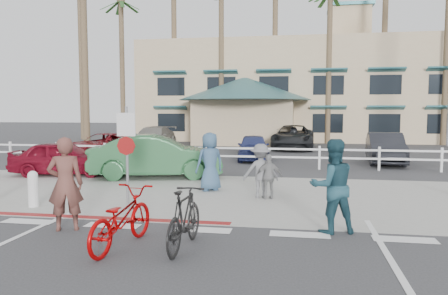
% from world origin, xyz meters
% --- Properties ---
extents(ground, '(140.00, 140.00, 0.00)m').
position_xyz_m(ground, '(0.00, 0.00, 0.00)').
color(ground, '#333335').
extents(bike_path, '(12.00, 16.00, 0.01)m').
position_xyz_m(bike_path, '(0.00, -2.00, 0.00)').
color(bike_path, '#333335').
rests_on(bike_path, ground).
extents(sidewalk_plaza, '(22.00, 7.00, 0.01)m').
position_xyz_m(sidewalk_plaza, '(0.00, 4.50, 0.01)').
color(sidewalk_plaza, gray).
rests_on(sidewalk_plaza, ground).
extents(cross_street, '(40.00, 5.00, 0.01)m').
position_xyz_m(cross_street, '(0.00, 8.50, 0.00)').
color(cross_street, '#333335').
rests_on(cross_street, ground).
extents(parking_lot, '(50.00, 16.00, 0.01)m').
position_xyz_m(parking_lot, '(0.00, 18.00, 0.00)').
color(parking_lot, '#333335').
rests_on(parking_lot, ground).
extents(curb_red, '(7.00, 0.25, 0.02)m').
position_xyz_m(curb_red, '(-3.00, 1.20, 0.01)').
color(curb_red, maroon).
rests_on(curb_red, ground).
extents(rail_fence, '(29.40, 0.16, 1.00)m').
position_xyz_m(rail_fence, '(0.50, 10.50, 0.50)').
color(rail_fence, silver).
rests_on(rail_fence, ground).
extents(building, '(28.00, 16.00, 11.30)m').
position_xyz_m(building, '(2.00, 31.00, 5.65)').
color(building, '#CEB48D').
rests_on(building, ground).
extents(sign_post, '(0.50, 0.10, 2.90)m').
position_xyz_m(sign_post, '(-2.30, 2.20, 1.45)').
color(sign_post, gray).
rests_on(sign_post, ground).
extents(bollard_0, '(0.26, 0.26, 0.95)m').
position_xyz_m(bollard_0, '(-4.80, 2.00, 0.47)').
color(bollard_0, silver).
rests_on(bollard_0, ground).
extents(palm_0, '(4.00, 4.00, 15.00)m').
position_xyz_m(palm_0, '(-16.00, 26.00, 7.50)').
color(palm_0, '#1C4219').
rests_on(palm_0, ground).
extents(palm_1, '(4.00, 4.00, 13.00)m').
position_xyz_m(palm_1, '(-12.00, 25.00, 6.50)').
color(palm_1, '#1C4219').
rests_on(palm_1, ground).
extents(palm_2, '(4.00, 4.00, 16.00)m').
position_xyz_m(palm_2, '(-8.00, 26.00, 8.00)').
color(palm_2, '#1C4219').
rests_on(palm_2, ground).
extents(palm_3, '(4.00, 4.00, 14.00)m').
position_xyz_m(palm_3, '(-4.00, 25.00, 7.00)').
color(palm_3, '#1C4219').
rests_on(palm_3, ground).
extents(palm_4, '(4.00, 4.00, 15.00)m').
position_xyz_m(palm_4, '(0.00, 26.00, 7.50)').
color(palm_4, '#1C4219').
rests_on(palm_4, ground).
extents(palm_5, '(4.00, 4.00, 13.00)m').
position_xyz_m(palm_5, '(4.00, 25.00, 6.50)').
color(palm_5, '#1C4219').
rests_on(palm_5, ground).
extents(palm_6, '(4.00, 4.00, 17.00)m').
position_xyz_m(palm_6, '(8.00, 26.00, 8.50)').
color(palm_6, '#1C4219').
rests_on(palm_6, ground).
extents(palm_7, '(4.00, 4.00, 14.00)m').
position_xyz_m(palm_7, '(12.00, 25.00, 7.00)').
color(palm_7, '#1C4219').
rests_on(palm_7, ground).
extents(palm_10, '(4.00, 4.00, 12.00)m').
position_xyz_m(palm_10, '(-10.00, 15.00, 6.00)').
color(palm_10, '#1C4219').
rests_on(palm_10, ground).
extents(bike_red, '(0.99, 2.14, 1.08)m').
position_xyz_m(bike_red, '(-1.22, -0.75, 0.54)').
color(bike_red, '#9E0203').
rests_on(bike_red, ground).
extents(rider_red, '(0.85, 0.72, 1.97)m').
position_xyz_m(rider_red, '(-2.81, 0.13, 0.98)').
color(rider_red, brown).
rests_on(rider_red, ground).
extents(bike_black, '(0.63, 1.90, 1.13)m').
position_xyz_m(bike_black, '(-0.06, -0.62, 0.56)').
color(bike_black, black).
rests_on(bike_black, ground).
extents(rider_black, '(1.11, 0.97, 1.93)m').
position_xyz_m(rider_black, '(2.64, 0.92, 0.97)').
color(rider_black, '#1D4450').
rests_on(rider_black, ground).
extents(pedestrian_a, '(1.08, 0.72, 1.55)m').
position_xyz_m(pedestrian_a, '(0.89, 4.20, 0.78)').
color(pedestrian_a, slate).
rests_on(pedestrian_a, ground).
extents(pedestrian_child, '(0.81, 0.51, 1.28)m').
position_xyz_m(pedestrian_child, '(1.14, 4.03, 0.64)').
color(pedestrian_child, gray).
rests_on(pedestrian_child, ground).
extents(pedestrian_b, '(1.06, 1.00, 1.82)m').
position_xyz_m(pedestrian_b, '(-0.76, 5.01, 0.91)').
color(pedestrian_b, '#355373').
rests_on(pedestrian_b, ground).
extents(car_white_sedan, '(5.08, 2.83, 1.59)m').
position_xyz_m(car_white_sedan, '(-3.24, 7.23, 0.79)').
color(car_white_sedan, '#285A34').
rests_on(car_white_sedan, ground).
extents(car_red_compact, '(4.11, 2.22, 1.33)m').
position_xyz_m(car_red_compact, '(-6.96, 7.20, 0.66)').
color(car_red_compact, maroon).
rests_on(car_red_compact, ground).
extents(lot_car_0, '(3.31, 4.96, 1.27)m').
position_xyz_m(lot_car_0, '(-8.27, 13.49, 0.63)').
color(lot_car_0, maroon).
rests_on(lot_car_0, ground).
extents(lot_car_2, '(1.91, 3.92, 1.29)m').
position_xyz_m(lot_car_2, '(-0.30, 13.52, 0.64)').
color(lot_car_2, navy).
rests_on(lot_car_2, ground).
extents(lot_car_3, '(1.83, 4.45, 1.43)m').
position_xyz_m(lot_car_3, '(5.93, 13.18, 0.72)').
color(lot_car_3, black).
rests_on(lot_car_3, ground).
extents(lot_car_4, '(2.16, 5.05, 1.45)m').
position_xyz_m(lot_car_4, '(-7.00, 17.74, 0.73)').
color(lot_car_4, gray).
rests_on(lot_car_4, ground).
extents(lot_car_5, '(2.72, 5.56, 1.52)m').
position_xyz_m(lot_car_5, '(1.57, 19.95, 0.76)').
color(lot_car_5, black).
rests_on(lot_car_5, ground).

